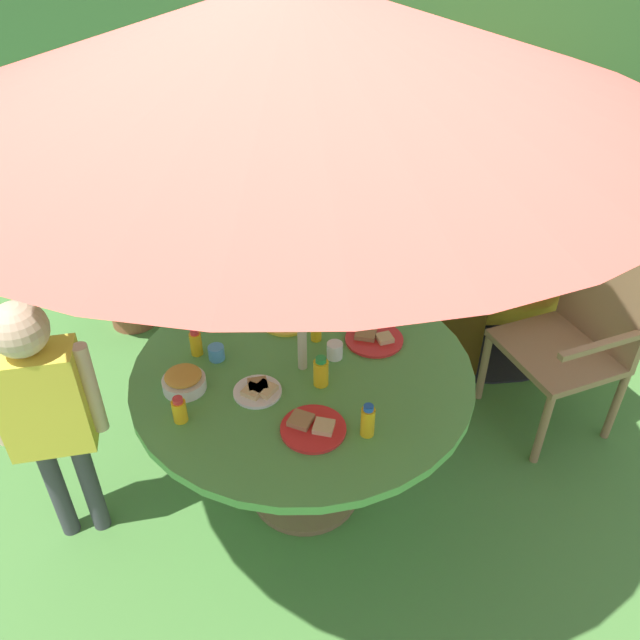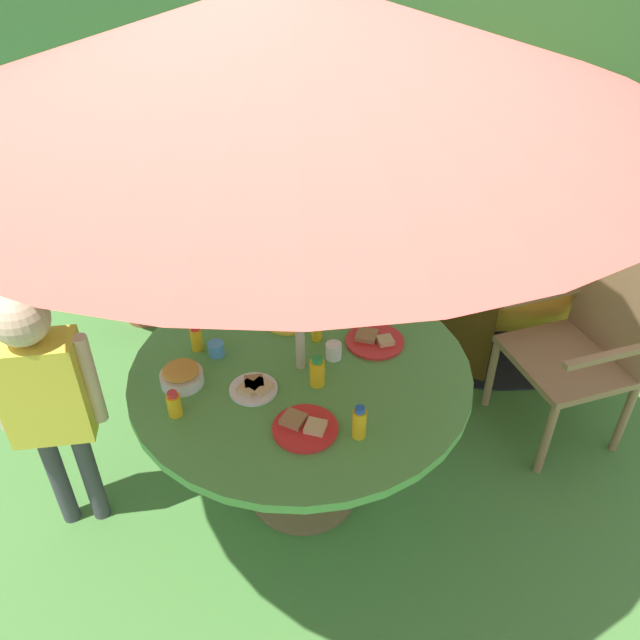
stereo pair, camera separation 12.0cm
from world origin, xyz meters
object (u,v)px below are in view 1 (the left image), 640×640
Objects in this scene: child_in_yellow_shirt at (43,400)px; juice_bottle_mid_left at (179,410)px; dome_tent at (476,202)px; cup_near at (335,350)px; child_in_grey_shirt at (184,243)px; child_in_blue_shirt at (404,267)px; plate_far_right at (313,427)px; plate_near_right at (258,390)px; snack_bowl at (184,381)px; garden_table at (303,391)px; plate_center_back at (286,320)px; juice_bottle_center_front at (321,372)px; plate_front_edge at (374,338)px; cup_far at (216,353)px; juice_bottle_near_left at (322,294)px; juice_bottle_back_edge at (315,327)px; potted_plant at (123,261)px; patio_umbrella at (296,42)px; juice_bottle_far_left at (368,421)px; juice_bottle_mid_right at (196,343)px.

child_in_yellow_shirt is 0.53m from juice_bottle_mid_left.
dome_tent is 28.06× the size of cup_near.
child_in_grey_shirt is 12.56× the size of juice_bottle_mid_left.
child_in_blue_shirt reaches higher than plate_far_right.
snack_bowl is at bearing -168.65° from plate_near_right.
garden_table is 8.20× the size of snack_bowl.
plate_center_back is 0.65m from plate_far_right.
child_in_grey_shirt is 10.42× the size of juice_bottle_center_front.
snack_bowl is 0.68× the size of plate_front_edge.
child_in_yellow_shirt is at bearing -141.38° from cup_far.
cup_far is at bearing -162.57° from cup_near.
child_in_yellow_shirt is at bearing -132.39° from juice_bottle_near_left.
juice_bottle_back_edge reaches higher than juice_bottle_mid_left.
dome_tent reaches higher than cup_near.
cup_far is (1.08, -1.01, 0.33)m from potted_plant.
dome_tent is 1.61m from plate_front_edge.
child_in_blue_shirt reaches higher than snack_bowl.
child_in_grey_shirt is at bearing 142.40° from patio_umbrella.
plate_far_right is 0.41m from cup_near.
plate_center_back is 1.67× the size of juice_bottle_far_left.
child_in_blue_shirt reaches higher than garden_table.
patio_umbrella is 10.31× the size of plate_center_back.
juice_bottle_mid_left reaches higher than plate_far_right.
juice_bottle_center_front is at bearing -68.83° from juice_bottle_back_edge.
cup_far reaches higher than plate_center_back.
child_in_blue_shirt is 4.82× the size of plate_front_edge.
patio_umbrella reaches higher than plate_front_edge.
garden_table is at bearing 139.30° from juice_bottle_far_left.
cup_near is (-0.03, 0.41, 0.02)m from plate_far_right.
juice_bottle_mid_right reaches higher than snack_bowl.
garden_table is 0.47m from juice_bottle_near_left.
patio_umbrella is 2.28m from dome_tent.
juice_bottle_mid_left is at bearing -73.50° from juice_bottle_mid_right.
child_in_yellow_shirt is 1.19m from juice_bottle_far_left.
plate_center_back is at bearing 48.23° from juice_bottle_mid_right.
plate_near_right is at bearing -106.44° from juice_bottle_back_edge.
juice_bottle_mid_right is 1.70× the size of cup_near.
snack_bowl reaches higher than plate_near_right.
child_in_blue_shirt is 1.18m from plate_far_right.
juice_bottle_mid_left reaches higher than cup_near.
potted_plant is 0.57× the size of child_in_grey_shirt.
juice_bottle_near_left is at bearing 19.68° from child_in_yellow_shirt.
juice_bottle_far_left is 1.93× the size of cup_near.
snack_bowl is at bearing -145.52° from cup_near.
juice_bottle_mid_left is (-0.28, -0.83, -0.01)m from juice_bottle_near_left.
juice_bottle_near_left reaches higher than cup_far.
juice_bottle_mid_left is 0.35m from cup_far.
potted_plant is 11.66× the size of cup_far.
juice_bottle_back_edge is at bearing 91.35° from garden_table.
potted_plant is 6.43× the size of juice_bottle_mid_right.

